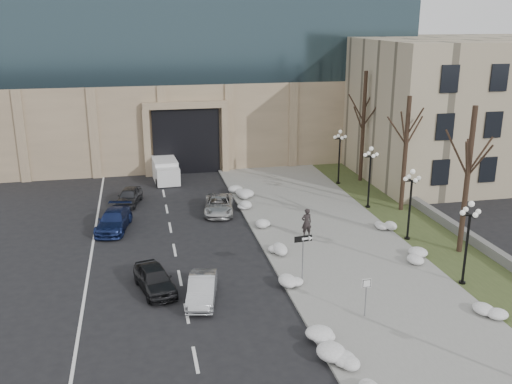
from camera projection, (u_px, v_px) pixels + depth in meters
ground at (359, 368)px, 23.42m from camera, size 160.00×160.00×0.00m
sidewalk at (329, 237)px, 37.17m from camera, size 9.00×40.00×0.12m
curb at (261, 242)px, 36.28m from camera, size 0.30×40.00×0.14m
grass_strip at (420, 229)px, 38.46m from camera, size 4.00×40.00×0.10m
stone_wall at (433, 214)px, 40.64m from camera, size 0.50×30.00×0.70m
classical_building at (474, 105)px, 52.14m from camera, size 22.00×18.12×12.00m
car_a at (155, 279)px, 29.86m from camera, size 2.47×4.21×1.34m
car_b at (202, 289)px, 28.82m from camera, size 2.06×4.03×1.27m
car_c at (114, 220)px, 38.39m from camera, size 2.74×4.90×1.34m
car_d at (219, 205)px, 41.70m from camera, size 2.76×4.72×1.24m
car_e at (129, 196)px, 43.58m from camera, size 2.31×3.97×1.27m
pedestrian at (306, 223)px, 36.76m from camera, size 0.75×0.54×1.93m
box_truck at (165, 169)px, 50.24m from camera, size 2.35×5.86×1.82m
one_way_sign at (306, 244)px, 30.17m from camera, size 1.04×0.29×2.78m
keep_sign at (366, 290)px, 26.83m from camera, size 0.45×0.07×2.07m
snow_clump_b at (325, 332)px, 25.50m from camera, size 1.10×1.60×0.36m
snow_clump_c at (295, 285)px, 30.04m from camera, size 1.10×1.60×0.36m
snow_clump_d at (275, 253)px, 34.10m from camera, size 1.10×1.60×0.36m
snow_clump_e at (263, 226)px, 38.46m from camera, size 1.10×1.60×0.36m
snow_clump_f at (249, 207)px, 42.15m from camera, size 1.10×1.60×0.36m
snow_clump_g at (239, 189)px, 46.50m from camera, size 1.10×1.60×0.36m
snow_clump_h at (489, 312)px, 27.25m from camera, size 1.10×1.60×0.36m
snow_clump_i at (417, 257)px, 33.52m from camera, size 1.10×1.60×0.36m
snow_clump_j at (387, 226)px, 38.47m from camera, size 1.10×1.60×0.36m
snow_clump_k at (338, 360)px, 23.45m from camera, size 1.10×1.60×0.36m
snow_clump_l at (241, 194)px, 45.19m from camera, size 1.10×1.60×0.36m
lamppost_a at (468, 232)px, 29.75m from camera, size 1.18×1.18×4.76m
lamppost_b at (411, 195)px, 35.83m from camera, size 1.18×1.18×4.76m
lamppost_c at (370, 169)px, 41.90m from camera, size 1.18×1.18×4.76m
lamppost_d at (340, 149)px, 47.97m from camera, size 1.18×1.18×4.76m
tree_near at (469, 160)px, 33.11m from camera, size 3.20×3.20×9.00m
tree_mid at (406, 138)px, 40.68m from camera, size 3.20×3.20×8.50m
tree_far at (364, 111)px, 47.96m from camera, size 3.20×3.20×9.50m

